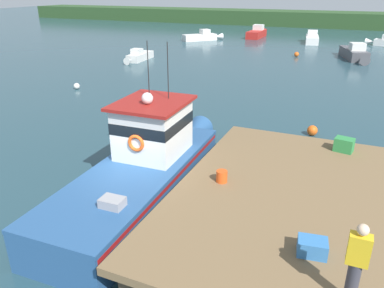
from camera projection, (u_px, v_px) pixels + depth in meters
ground_plane at (138, 196)px, 12.46m from camera, size 200.00×200.00×0.00m
dock at (289, 197)px, 10.29m from camera, size 6.00×9.00×1.20m
main_fishing_boat at (145, 166)px, 12.22m from camera, size 2.80×9.85×4.80m
crate_single_far at (344, 145)px, 12.77m from camera, size 0.67×0.54×0.46m
crate_stack_near_edge at (312, 247)px, 7.85m from camera, size 0.66×0.52×0.35m
bait_bucket at (222, 176)px, 10.78m from camera, size 0.32×0.32×0.34m
deckhand_by_the_boat at (356, 263)px, 6.38m from camera, size 0.36×0.22×1.63m
moored_boat_near_channel at (257, 33)px, 51.12m from camera, size 1.61×6.31×1.61m
moored_boat_mid_harbor at (312, 38)px, 46.21m from camera, size 2.04×5.73×1.43m
moored_boat_outer_mooring at (139, 56)px, 35.04m from camera, size 1.36×4.47×1.12m
moored_boat_far_right at (355, 53)px, 35.58m from camera, size 2.93×6.25×1.57m
moored_boat_far_left at (202, 37)px, 48.09m from camera, size 4.47×4.62×1.36m
mooring_buoy_outer at (77, 86)px, 25.35m from camera, size 0.40×0.40×0.40m
mooring_buoy_inshore at (297, 54)px, 37.03m from camera, size 0.46×0.46×0.46m
mooring_buoy_spare_mooring at (312, 130)px, 17.44m from camera, size 0.47×0.47×0.47m
far_shoreline at (326, 19)px, 64.53m from camera, size 120.00×8.00×2.40m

